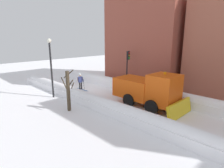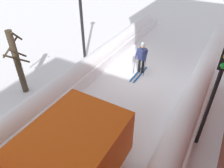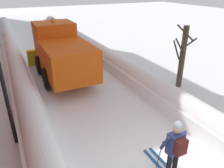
% 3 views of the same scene
% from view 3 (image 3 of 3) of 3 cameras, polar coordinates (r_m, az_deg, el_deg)
% --- Properties ---
extents(ground_plane, '(80.00, 80.00, 0.00)m').
position_cam_3_polar(ground_plane, '(14.94, -12.90, 4.90)').
color(ground_plane, white).
extents(snowbank_left, '(1.10, 36.00, 1.14)m').
position_cam_3_polar(snowbank_left, '(14.45, -23.73, 4.89)').
color(snowbank_left, white).
rests_on(snowbank_left, ground).
extents(snowbank_right, '(1.10, 36.00, 1.07)m').
position_cam_3_polar(snowbank_right, '(15.60, -3.16, 8.19)').
color(snowbank_right, white).
rests_on(snowbank_right, ground).
extents(plow_truck, '(3.20, 5.98, 3.12)m').
position_cam_3_polar(plow_truck, '(12.47, -13.06, 8.07)').
color(plow_truck, '#DB510F').
rests_on(plow_truck, ground).
extents(skier, '(0.62, 1.80, 1.81)m').
position_cam_3_polar(skier, '(6.24, 16.07, -15.60)').
color(skier, black).
rests_on(skier, ground).
extents(bare_tree_near, '(0.93, 1.18, 3.24)m').
position_cam_3_polar(bare_tree_near, '(11.45, 17.89, 6.90)').
color(bare_tree_near, '#413627').
rests_on(bare_tree_near, ground).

